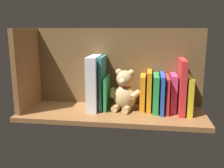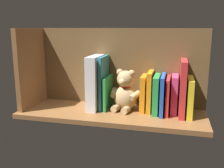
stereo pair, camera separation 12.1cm
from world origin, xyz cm
name	(u,v)px [view 2 (the right image)]	position (x,y,z in cm)	size (l,w,h in cm)	color
ground_plane	(112,113)	(0.00, 0.00, -1.10)	(88.68, 31.21, 2.20)	brown
shelf_back_panel	(118,67)	(0.00, -13.35, 19.67)	(88.68, 1.50, 39.34)	brown
shelf_side_divider	(31,68)	(42.34, 0.00, 19.67)	(2.40, 25.21, 39.34)	brown
book_0	(190,97)	(-35.84, -3.66, 8.71)	(2.52, 17.08, 17.42)	yellow
book_1	(183,88)	(-32.48, -3.38, 12.76)	(2.62, 17.65, 25.51)	red
book_2	(174,94)	(-28.95, -5.54, 8.93)	(2.89, 13.32, 17.86)	#B23F72
book_3	(168,95)	(-25.97, -4.05, 8.55)	(1.49, 16.30, 17.10)	red
book_4	(163,94)	(-23.59, -3.50, 9.09)	(1.70, 17.40, 18.18)	blue
book_5	(156,94)	(-20.66, -4.28, 8.86)	(2.60, 15.85, 17.71)	green
book_6	(150,91)	(-17.51, -5.40, 9.63)	(2.15, 13.61, 19.27)	orange
book_7	(144,93)	(-14.43, -5.85, 8.55)	(2.45, 12.70, 17.09)	orange
teddy_bear	(125,92)	(-5.68, -3.69, 8.83)	(15.77, 14.77, 20.07)	tan
book_8	(108,92)	(3.14, -4.64, 8.03)	(1.31, 15.13, 16.06)	green
book_9	(104,82)	(5.29, -4.66, 12.99)	(1.41, 15.09, 25.97)	teal
dictionary_thick_white	(95,82)	(9.29, -3.43, 13.11)	(5.04, 17.34, 26.22)	white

